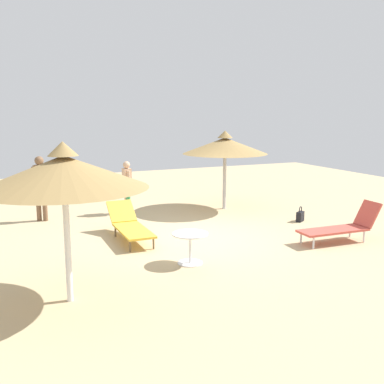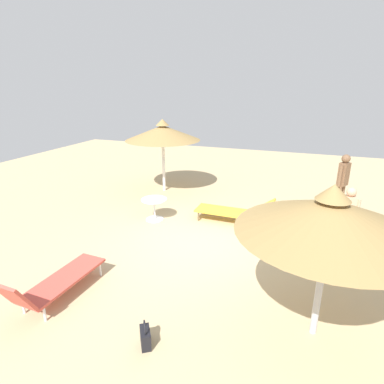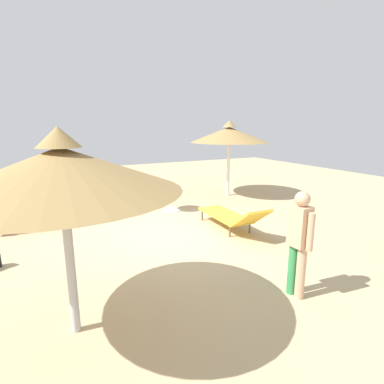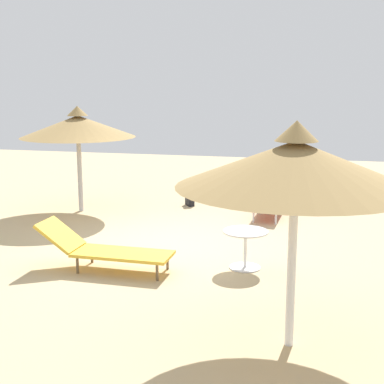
# 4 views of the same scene
# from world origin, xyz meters

# --- Properties ---
(ground) EXTENTS (24.00, 24.00, 0.10)m
(ground) POSITION_xyz_m (0.00, 0.00, -0.05)
(ground) COLOR tan
(parasol_umbrella_near_right) EXTENTS (2.58, 2.58, 2.40)m
(parasol_umbrella_near_right) POSITION_xyz_m (2.16, 2.49, 1.95)
(parasol_umbrella_near_right) COLOR #B2B2B7
(parasol_umbrella_near_right) RESTS_ON ground
(parasol_umbrella_back) EXTENTS (2.58, 2.58, 2.54)m
(parasol_umbrella_back) POSITION_xyz_m (-3.36, -2.60, 2.08)
(parasol_umbrella_back) COLOR white
(parasol_umbrella_back) RESTS_ON ground
(lounge_chair_near_left) EXTENTS (2.00, 0.65, 0.89)m
(lounge_chair_near_left) POSITION_xyz_m (2.95, -1.80, 0.37)
(lounge_chair_near_left) COLOR #CC4C3F
(lounge_chair_near_left) RESTS_ON ground
(lounge_chair_front) EXTENTS (0.67, 2.15, 0.75)m
(lounge_chair_front) POSITION_xyz_m (-1.47, 0.43, 0.35)
(lounge_chair_front) COLOR gold
(lounge_chair_front) RESTS_ON ground
(handbag) EXTENTS (0.32, 0.28, 0.42)m
(handbag) POSITION_xyz_m (3.28, 0.18, 0.15)
(handbag) COLOR black
(handbag) RESTS_ON ground
(side_table_round) EXTENTS (0.72, 0.72, 0.62)m
(side_table_round) POSITION_xyz_m (-0.88, -1.74, 0.43)
(side_table_round) COLOR silver
(side_table_round) RESTS_ON ground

